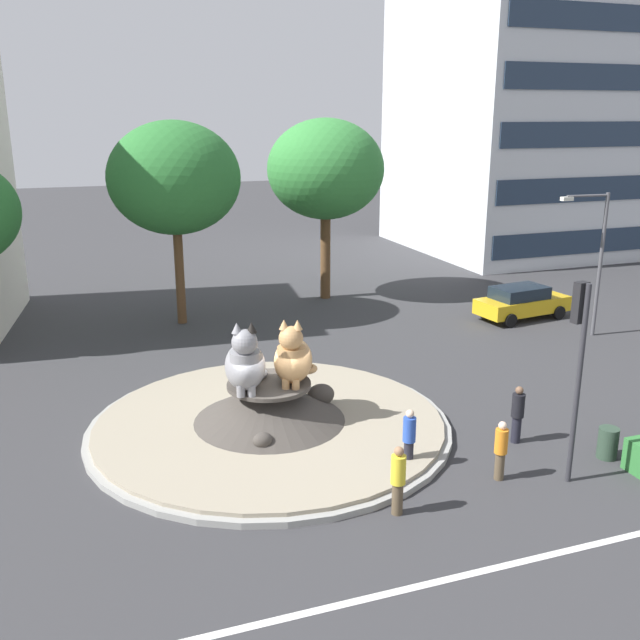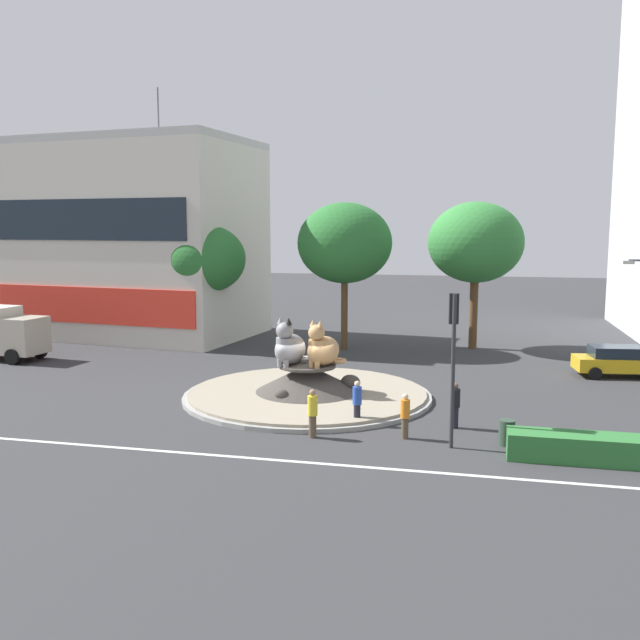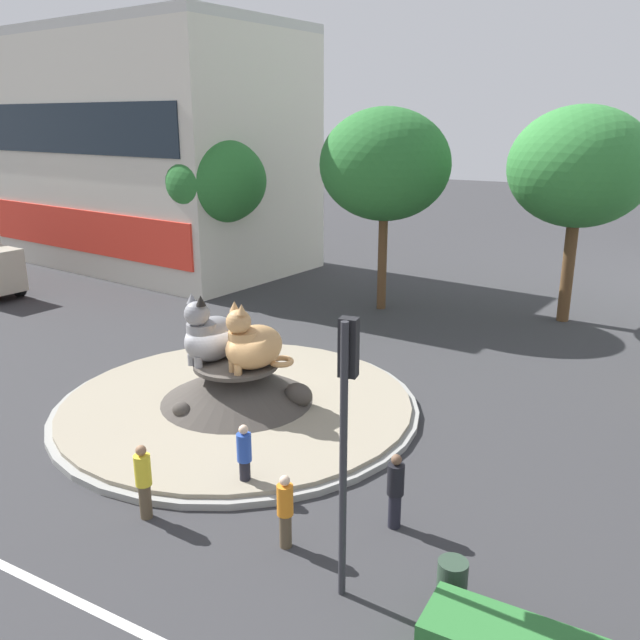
{
  "view_description": "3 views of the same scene",
  "coord_description": "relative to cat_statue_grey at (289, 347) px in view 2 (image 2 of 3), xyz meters",
  "views": [
    {
      "loc": [
        -5.22,
        -19.4,
        9.38
      ],
      "look_at": [
        1.51,
        -0.36,
        3.45
      ],
      "focal_mm": 39.79,
      "sensor_mm": 36.0,
      "label": 1
    },
    {
      "loc": [
        7.32,
        -29.22,
        7.61
      ],
      "look_at": [
        0.46,
        0.53,
        3.46
      ],
      "focal_mm": 38.62,
      "sensor_mm": 36.0,
      "label": 2
    },
    {
      "loc": [
        11.24,
        -14.97,
        8.57
      ],
      "look_at": [
        2.4,
        0.91,
        2.98
      ],
      "focal_mm": 36.89,
      "sensor_mm": 36.0,
      "label": 3
    }
  ],
  "objects": [
    {
      "name": "ground_plane",
      "position": [
        0.77,
        0.24,
        -2.31
      ],
      "size": [
        160.0,
        160.0,
        0.0
      ],
      "primitive_type": "plane",
      "color": "#333335"
    },
    {
      "name": "lane_centreline",
      "position": [
        0.77,
        -8.11,
        -2.31
      ],
      "size": [
        112.0,
        0.2,
        0.01
      ],
      "primitive_type": "cube",
      "color": "silver",
      "rests_on": "ground"
    },
    {
      "name": "roundabout_island",
      "position": [
        0.77,
        0.24,
        -1.83
      ],
      "size": [
        11.09,
        11.09,
        1.51
      ],
      "color": "gray",
      "rests_on": "ground"
    },
    {
      "name": "cat_statue_grey",
      "position": [
        0.0,
        0.0,
        0.0
      ],
      "size": [
        1.71,
        2.19,
        2.18
      ],
      "rotation": [
        0.0,
        0.0,
        -1.79
      ],
      "color": "gray",
      "rests_on": "roundabout_island"
    },
    {
      "name": "cat_statue_calico",
      "position": [
        1.48,
        0.06,
        -0.03
      ],
      "size": [
        1.9,
        2.12,
        2.09
      ],
      "rotation": [
        0.0,
        0.0,
        -1.99
      ],
      "color": "tan",
      "rests_on": "roundabout_island"
    },
    {
      "name": "traffic_light_mast",
      "position": [
        7.32,
        -5.4,
        1.42
      ],
      "size": [
        0.35,
        0.46,
        5.37
      ],
      "rotation": [
        0.0,
        0.0,
        1.72
      ],
      "color": "#2D2D33",
      "rests_on": "ground"
    },
    {
      "name": "shophouse_block",
      "position": [
        -19.31,
        15.91,
        4.43
      ],
      "size": [
        24.97,
        12.96,
        16.8
      ],
      "rotation": [
        0.0,
        0.0,
        -0.12
      ],
      "color": "beige",
      "rests_on": "ground"
    },
    {
      "name": "clipped_hedge_strip",
      "position": [
        11.9,
        -5.98,
        -1.86
      ],
      "size": [
        5.44,
        1.2,
        0.9
      ],
      "primitive_type": "cube",
      "color": "#2D7033",
      "rests_on": "ground"
    },
    {
      "name": "broadleaf_tree_behind_island",
      "position": [
        7.86,
        14.81,
        4.31
      ],
      "size": [
        5.87,
        5.87,
        9.14
      ],
      "color": "brown",
      "rests_on": "ground"
    },
    {
      "name": "second_tree_near_tower",
      "position": [
        -8.79,
        11.88,
        3.26
      ],
      "size": [
        5.1,
        5.1,
        7.76
      ],
      "color": "brown",
      "rests_on": "ground"
    },
    {
      "name": "third_tree_left",
      "position": [
        0.03,
        12.7,
        4.29
      ],
      "size": [
        5.82,
        5.82,
        9.09
      ],
      "color": "brown",
      "rests_on": "ground"
    },
    {
      "name": "pedestrian_orange_shirt",
      "position": [
        5.66,
        -4.81,
        -1.43
      ],
      "size": [
        0.34,
        0.34,
        1.66
      ],
      "rotation": [
        0.0,
        0.0,
        2.58
      ],
      "color": "brown",
      "rests_on": "ground"
    },
    {
      "name": "pedestrian_black_shirt",
      "position": [
        7.37,
        -3.07,
        -1.38
      ],
      "size": [
        0.37,
        0.37,
        1.76
      ],
      "rotation": [
        0.0,
        0.0,
        3.76
      ],
      "color": "black",
      "rests_on": "ground"
    },
    {
      "name": "pedestrian_blue_shirt",
      "position": [
        3.67,
        -3.44,
        -1.4
      ],
      "size": [
        0.35,
        0.35,
        1.72
      ],
      "rotation": [
        0.0,
        0.0,
        1.74
      ],
      "color": "black",
      "rests_on": "ground"
    },
    {
      "name": "pedestrian_yellow_shirt",
      "position": [
        2.38,
        -5.45,
        -1.36
      ],
      "size": [
        0.36,
        0.36,
        1.79
      ],
      "rotation": [
        0.0,
        0.0,
        2.8
      ],
      "color": "brown",
      "rests_on": "ground"
    },
    {
      "name": "sedan_on_far_lane",
      "position": [
        15.23,
        8.04,
        -1.49
      ],
      "size": [
        4.65,
        2.46,
        1.57
      ],
      "rotation": [
        0.0,
        0.0,
        0.13
      ],
      "color": "gold",
      "rests_on": "ground"
    },
    {
      "name": "litter_bin",
      "position": [
        9.23,
        -4.77,
        -1.86
      ],
      "size": [
        0.56,
        0.56,
        0.9
      ],
      "color": "#2D4233",
      "rests_on": "ground"
    }
  ]
}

